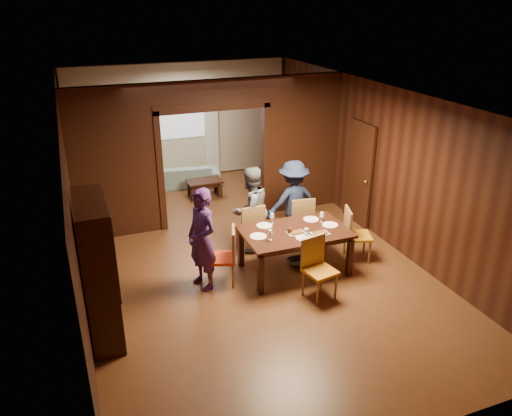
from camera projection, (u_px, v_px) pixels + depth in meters
name	position (u px, v px, depth m)	size (l,w,h in m)	color
floor	(241.00, 254.00, 9.13)	(9.00, 9.00, 0.00)	#593319
ceiling	(239.00, 94.00, 7.98)	(5.50, 9.00, 0.02)	silver
room_walls	(210.00, 147.00, 10.15)	(5.52, 9.01, 2.90)	black
person_purple	(202.00, 239.00, 7.80)	(0.61, 0.40, 1.68)	#411F5B
person_grey	(250.00, 210.00, 8.95)	(0.78, 0.61, 1.61)	#57595F
person_navy	(293.00, 201.00, 9.36)	(1.02, 0.59, 1.58)	#18213E
sofa	(182.00, 175.00, 12.26)	(1.81, 0.71, 0.53)	#8BB1B6
serving_bowl	(300.00, 223.00, 8.44)	(0.37, 0.37, 0.09)	black
dining_table	(294.00, 251.00, 8.43)	(1.76, 1.09, 0.76)	black
coffee_table	(205.00, 188.00, 11.62)	(0.80, 0.50, 0.40)	black
chair_left	(221.00, 256.00, 8.03)	(0.44, 0.44, 0.97)	#EA3D16
chair_right	(358.00, 234.00, 8.76)	(0.44, 0.44, 0.97)	orange
chair_far_l	(250.00, 227.00, 9.02)	(0.44, 0.44, 0.97)	#D04013
chair_far_r	(299.00, 219.00, 9.34)	(0.44, 0.44, 0.97)	#D35313
chair_near	(320.00, 270.00, 7.65)	(0.44, 0.44, 0.97)	#C97312
hutch	(98.00, 270.00, 6.61)	(0.40, 1.20, 2.00)	black
door_right	(359.00, 174.00, 10.03)	(0.06, 0.90, 2.10)	black
window_far	(181.00, 112.00, 12.26)	(1.20, 0.03, 1.30)	silver
curtain_left	(152.00, 133.00, 12.16)	(0.35, 0.06, 2.40)	white
curtain_right	(211.00, 128.00, 12.65)	(0.35, 0.06, 2.40)	white
plate_left	(258.00, 236.00, 8.06)	(0.27, 0.27, 0.01)	white
plate_far_l	(264.00, 226.00, 8.44)	(0.27, 0.27, 0.01)	white
plate_far_r	(311.00, 219.00, 8.68)	(0.27, 0.27, 0.01)	silver
plate_right	(330.00, 225.00, 8.46)	(0.27, 0.27, 0.01)	white
plate_near	(304.00, 238.00, 8.02)	(0.27, 0.27, 0.01)	silver
platter_a	(296.00, 233.00, 8.16)	(0.30, 0.20, 0.04)	gray
platter_b	(320.00, 233.00, 8.15)	(0.30, 0.20, 0.04)	gray
wineglass_left	(270.00, 235.00, 7.92)	(0.08, 0.08, 0.18)	white
wineglass_far	(272.00, 218.00, 8.51)	(0.08, 0.08, 0.18)	white
wineglass_right	(322.00, 217.00, 8.55)	(0.08, 0.08, 0.18)	silver
tumbler	(306.00, 233.00, 8.05)	(0.07, 0.07, 0.14)	silver
condiment_jar	(290.00, 230.00, 8.16)	(0.08, 0.08, 0.11)	#4D2511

